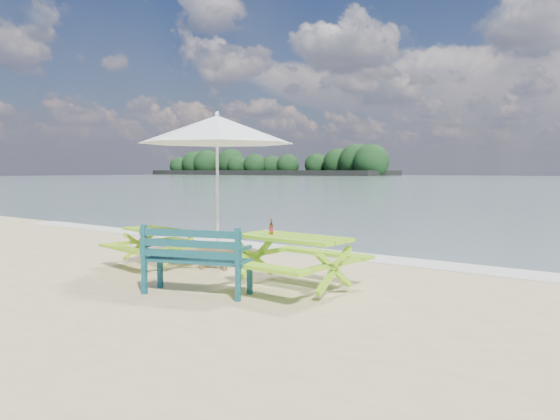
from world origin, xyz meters
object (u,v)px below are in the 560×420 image
Objects in this scene: park_bench at (197,274)px; picnic_table_left at (158,248)px; picnic_table_right at (292,264)px; patio_umbrella at (217,130)px; side_table at (218,258)px; beer_bottle at (271,229)px.

picnic_table_left is at bearing 152.48° from park_bench.
picnic_table_right is 3.01m from patio_umbrella.
park_bench is (-0.92, -1.00, -0.09)m from picnic_table_right.
picnic_table_left is 3.09m from picnic_table_right.
picnic_table_right is 2.21m from side_table.
park_bench is at bearing -27.52° from picnic_table_left.
patio_umbrella reaches higher than side_table.
side_table is (-2.10, 0.66, -0.20)m from picnic_table_right.
patio_umbrella reaches higher than park_bench.
beer_bottle is at bearing -21.46° from side_table.
picnic_table_right is 8.10× the size of beer_bottle.
beer_bottle is (1.73, -0.68, -1.57)m from patio_umbrella.
beer_bottle is at bearing -21.46° from patio_umbrella.
picnic_table_left is 7.59× the size of beer_bottle.
park_bench reaches higher than picnic_table_left.
park_bench is (2.17, -1.13, -0.04)m from picnic_table_left.
beer_bottle is (1.73, -0.68, 0.68)m from side_table.
park_bench is 2.96m from patio_umbrella.
patio_umbrella is at bearing 125.42° from park_bench.
picnic_table_right is 0.61m from beer_bottle.
beer_bottle is at bearing -3.17° from picnic_table_left.
patio_umbrella reaches higher than picnic_table_right.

